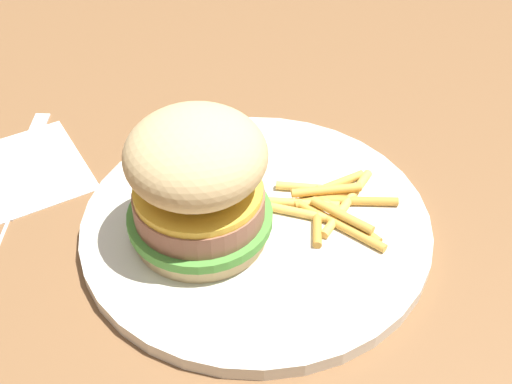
{
  "coord_description": "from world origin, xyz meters",
  "views": [
    {
      "loc": [
        0.29,
        -0.28,
        0.4
      ],
      "look_at": [
        0.02,
        0.01,
        0.04
      ],
      "focal_mm": 49.64,
      "sensor_mm": 36.0,
      "label": 1
    }
  ],
  "objects_px": {
    "plate": "(256,226)",
    "napkin": "(18,173)",
    "fork": "(17,172)",
    "fries_pile": "(330,205)",
    "sandwich": "(198,182)"
  },
  "relations": [
    {
      "from": "plate",
      "to": "fries_pile",
      "type": "distance_m",
      "value": 0.06
    },
    {
      "from": "plate",
      "to": "fork",
      "type": "bearing_deg",
      "value": -155.6
    },
    {
      "from": "napkin",
      "to": "fork",
      "type": "relative_size",
      "value": 0.78
    },
    {
      "from": "napkin",
      "to": "plate",
      "type": "bearing_deg",
      "value": 23.99
    },
    {
      "from": "fries_pile",
      "to": "napkin",
      "type": "height_order",
      "value": "fries_pile"
    },
    {
      "from": "plate",
      "to": "napkin",
      "type": "distance_m",
      "value": 0.22
    },
    {
      "from": "plate",
      "to": "fries_pile",
      "type": "bearing_deg",
      "value": 55.01
    },
    {
      "from": "sandwich",
      "to": "napkin",
      "type": "relative_size",
      "value": 0.99
    },
    {
      "from": "sandwich",
      "to": "fries_pile",
      "type": "relative_size",
      "value": 1.0
    },
    {
      "from": "plate",
      "to": "sandwich",
      "type": "height_order",
      "value": "sandwich"
    },
    {
      "from": "plate",
      "to": "napkin",
      "type": "relative_size",
      "value": 2.48
    },
    {
      "from": "fries_pile",
      "to": "fork",
      "type": "height_order",
      "value": "fries_pile"
    },
    {
      "from": "plate",
      "to": "sandwich",
      "type": "bearing_deg",
      "value": -118.17
    },
    {
      "from": "napkin",
      "to": "fork",
      "type": "bearing_deg",
      "value": -48.68
    },
    {
      "from": "fries_pile",
      "to": "napkin",
      "type": "bearing_deg",
      "value": -149.45
    }
  ]
}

